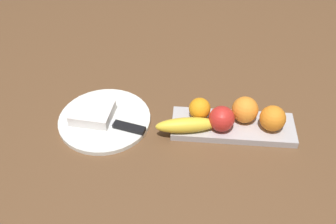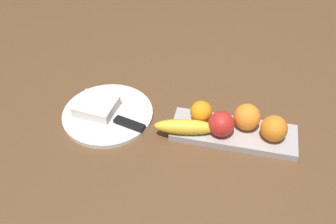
{
  "view_description": "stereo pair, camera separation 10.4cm",
  "coord_description": "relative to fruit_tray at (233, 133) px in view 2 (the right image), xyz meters",
  "views": [
    {
      "loc": [
        0.1,
        0.72,
        0.75
      ],
      "look_at": [
        0.17,
        -0.04,
        0.05
      ],
      "focal_mm": 40.91,
      "sensor_mm": 36.0,
      "label": 1
    },
    {
      "loc": [
        -0.0,
        0.71,
        0.75
      ],
      "look_at": [
        0.17,
        -0.04,
        0.05
      ],
      "focal_mm": 40.91,
      "sensor_mm": 36.0,
      "label": 2
    }
  ],
  "objects": [
    {
      "name": "orange_near_apple",
      "position": [
        -0.1,
        0.01,
        0.04
      ],
      "size": [
        0.07,
        0.07,
        0.07
      ],
      "primitive_type": "sphere",
      "color": "orange",
      "rests_on": "fruit_tray"
    },
    {
      "name": "knife",
      "position": [
        0.3,
        0.03,
        0.01
      ],
      "size": [
        0.18,
        0.06,
        0.01
      ],
      "rotation": [
        0.0,
        0.0,
        -0.24
      ],
      "color": "silver",
      "rests_on": "dinner_plate"
    },
    {
      "name": "apple",
      "position": [
        0.04,
        0.02,
        0.04
      ],
      "size": [
        0.07,
        0.07,
        0.07
      ],
      "primitive_type": "sphere",
      "color": "red",
      "rests_on": "fruit_tray"
    },
    {
      "name": "banana",
      "position": [
        0.13,
        0.04,
        0.03
      ],
      "size": [
        0.17,
        0.07,
        0.04
      ],
      "primitive_type": "ellipsoid",
      "rotation": [
        0.0,
        0.0,
        3.31
      ],
      "color": "yellow",
      "rests_on": "fruit_tray"
    },
    {
      "name": "ground_plane",
      "position": [
        0.01,
        0.04,
        -0.01
      ],
      "size": [
        2.4,
        2.4,
        0.0
      ],
      "primitive_type": "plane",
      "color": "brown"
    },
    {
      "name": "dinner_plate",
      "position": [
        0.36,
        0.0,
        -0.0
      ],
      "size": [
        0.26,
        0.26,
        0.01
      ],
      "primitive_type": "cylinder",
      "color": "white",
      "rests_on": "ground_plane"
    },
    {
      "name": "orange_near_banana",
      "position": [
        0.09,
        -0.02,
        0.04
      ],
      "size": [
        0.06,
        0.06,
        0.06
      ],
      "primitive_type": "sphere",
      "color": "orange",
      "rests_on": "fruit_tray"
    },
    {
      "name": "fruit_tray",
      "position": [
        0.0,
        0.0,
        0.0
      ],
      "size": [
        0.34,
        0.12,
        0.02
      ],
      "primitive_type": "cube",
      "color": "#B5B3B8",
      "rests_on": "ground_plane"
    },
    {
      "name": "folded_napkin",
      "position": [
        0.39,
        0.0,
        0.02
      ],
      "size": [
        0.12,
        0.1,
        0.03
      ],
      "primitive_type": "cube",
      "rotation": [
        0.0,
        0.0,
        -0.1
      ],
      "color": "white",
      "rests_on": "dinner_plate"
    },
    {
      "name": "orange_center",
      "position": [
        -0.03,
        -0.02,
        0.05
      ],
      "size": [
        0.07,
        0.07,
        0.07
      ],
      "primitive_type": "sphere",
      "color": "orange",
      "rests_on": "fruit_tray"
    }
  ]
}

